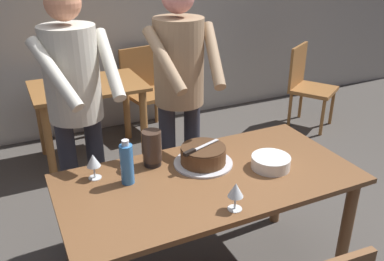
% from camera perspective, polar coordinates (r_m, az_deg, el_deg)
% --- Properties ---
extents(back_wall, '(10.00, 0.12, 2.70)m').
position_cam_1_polar(back_wall, '(4.46, -13.85, 16.66)').
color(back_wall, '#BCB7AD').
rests_on(back_wall, ground_plane).
extents(main_dining_table, '(1.63, 0.81, 0.75)m').
position_cam_1_polar(main_dining_table, '(2.33, 2.39, -8.75)').
color(main_dining_table, brown).
rests_on(main_dining_table, ground_plane).
extents(cake_on_platter, '(0.34, 0.34, 0.11)m').
position_cam_1_polar(cake_on_platter, '(2.36, 1.56, -3.55)').
color(cake_on_platter, silver).
rests_on(cake_on_platter, main_dining_table).
extents(cake_knife, '(0.26, 0.11, 0.02)m').
position_cam_1_polar(cake_knife, '(2.29, 0.34, -2.72)').
color(cake_knife, silver).
rests_on(cake_knife, cake_on_platter).
extents(plate_stack, '(0.22, 0.22, 0.07)m').
position_cam_1_polar(plate_stack, '(2.38, 10.80, -4.31)').
color(plate_stack, white).
rests_on(plate_stack, main_dining_table).
extents(wine_glass_near, '(0.08, 0.08, 0.14)m').
position_cam_1_polar(wine_glass_near, '(1.97, 6.04, -8.27)').
color(wine_glass_near, silver).
rests_on(wine_glass_near, main_dining_table).
extents(wine_glass_far, '(0.08, 0.08, 0.14)m').
position_cam_1_polar(wine_glass_far, '(2.26, -13.47, -4.15)').
color(wine_glass_far, silver).
rests_on(wine_glass_far, main_dining_table).
extents(water_bottle, '(0.07, 0.07, 0.25)m').
position_cam_1_polar(water_bottle, '(2.18, -8.97, -4.51)').
color(water_bottle, '#387AC6').
rests_on(water_bottle, main_dining_table).
extents(hurricane_lamp, '(0.11, 0.11, 0.21)m').
position_cam_1_polar(hurricane_lamp, '(2.34, -5.54, -2.42)').
color(hurricane_lamp, black).
rests_on(hurricane_lamp, main_dining_table).
extents(person_cutting_cake, '(0.47, 0.56, 1.72)m').
position_cam_1_polar(person_cutting_cake, '(2.68, -1.72, 6.31)').
color(person_cutting_cake, '#2D2D38').
rests_on(person_cutting_cake, ground_plane).
extents(person_standing_beside, '(0.46, 0.57, 1.72)m').
position_cam_1_polar(person_standing_beside, '(2.53, -15.80, 4.26)').
color(person_standing_beside, '#2D2D38').
rests_on(person_standing_beside, ground_plane).
extents(background_table, '(1.00, 0.70, 0.74)m').
position_cam_1_polar(background_table, '(3.93, -13.99, 3.94)').
color(background_table, '#9E6633').
rests_on(background_table, ground_plane).
extents(background_chair_1, '(0.61, 0.61, 0.90)m').
position_cam_1_polar(background_chair_1, '(4.76, 15.62, 6.29)').
color(background_chair_1, '#9E6633').
rests_on(background_chair_1, ground_plane).
extents(background_chair_2, '(0.51, 0.51, 0.90)m').
position_cam_1_polar(background_chair_2, '(4.49, -6.46, 5.96)').
color(background_chair_2, '#9E6633').
rests_on(background_chair_2, ground_plane).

